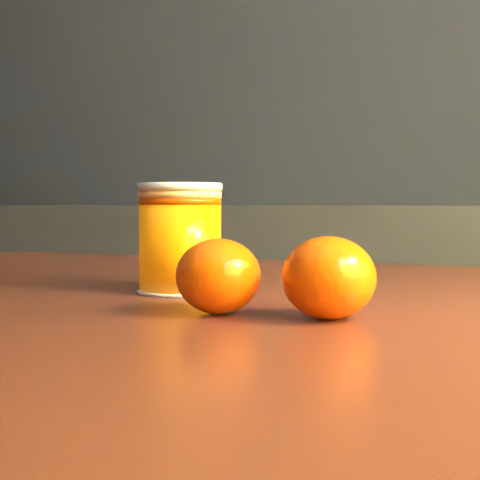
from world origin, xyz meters
The scene contains 5 objects.
kitchen_counter centered at (0.00, 1.45, 0.45)m, with size 3.15×0.60×0.90m, color #454449.
table centered at (0.80, 0.20, 0.72)m, with size 1.17×0.87×0.82m.
juice_glass centered at (0.75, 0.22, 0.87)m, with size 0.08×0.08×0.09m.
orange_front centered at (0.84, 0.14, 0.85)m, with size 0.06×0.06×0.05m, color #FF5105.
orange_back centered at (0.91, 0.16, 0.85)m, with size 0.06×0.06×0.06m, color #FF5105.
Camera 1 is at (1.08, -0.27, 0.90)m, focal length 50.00 mm.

